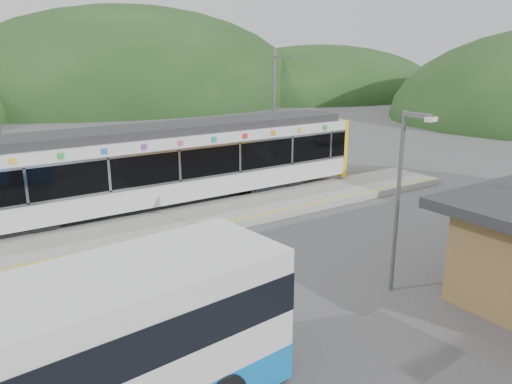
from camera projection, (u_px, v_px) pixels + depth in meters
ground at (257, 244)px, 18.43m from camera, size 120.00×120.00×0.00m
hills at (298, 188)px, 25.98m from camera, size 146.00×149.00×26.00m
platform at (213, 216)px, 21.02m from camera, size 26.00×3.20×0.30m
yellow_line at (229, 221)px, 19.94m from camera, size 26.00×0.10×0.01m
train at (155, 164)px, 21.93m from camera, size 20.44×3.01×3.74m
catenary_mast_east at (274, 111)px, 28.04m from camera, size 0.18×1.80×7.00m
lamp_post at (402, 187)px, 13.92m from camera, size 0.37×0.96×5.31m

